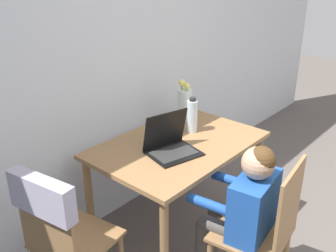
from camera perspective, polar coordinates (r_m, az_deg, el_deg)
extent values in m
cube|color=silver|center=(2.80, -7.97, 10.34)|extent=(6.40, 0.05, 2.50)
cube|color=olive|center=(2.65, 1.48, -2.76)|extent=(1.14, 0.77, 0.03)
cylinder|color=olive|center=(2.34, -0.55, -17.56)|extent=(0.05, 0.05, 0.69)
cylinder|color=olive|center=(3.04, 12.66, -7.35)|extent=(0.05, 0.05, 0.69)
cylinder|color=olive|center=(2.73, -11.28, -11.13)|extent=(0.05, 0.05, 0.69)
cylinder|color=olive|center=(3.36, 2.70, -3.62)|extent=(0.05, 0.05, 0.69)
cube|color=olive|center=(2.39, 11.91, -14.99)|extent=(0.45, 0.45, 0.02)
cube|color=olive|center=(2.20, 17.14, -11.37)|extent=(0.38, 0.07, 0.47)
cylinder|color=olive|center=(2.69, 9.48, -15.45)|extent=(0.04, 0.04, 0.41)
cube|color=olive|center=(2.36, -13.07, -15.66)|extent=(0.46, 0.46, 0.02)
cube|color=olive|center=(2.11, -17.37, -13.02)|extent=(0.08, 0.38, 0.47)
cylinder|color=olive|center=(2.68, -12.73, -15.95)|extent=(0.04, 0.04, 0.41)
cube|color=#ADA3B7|center=(2.03, -17.88, -9.68)|extent=(0.14, 0.40, 0.20)
cube|color=#1E4C9E|center=(2.28, 12.32, -11.23)|extent=(0.37, 0.23, 0.36)
sphere|color=tan|center=(2.14, 12.95, -5.27)|extent=(0.18, 0.18, 0.18)
sphere|color=#4C3319|center=(2.12, 13.38, -4.84)|extent=(0.15, 0.15, 0.15)
cylinder|color=#4C4742|center=(2.47, 9.61, -12.58)|extent=(0.13, 0.29, 0.09)
cylinder|color=#4C4742|center=(2.36, 7.96, -14.56)|extent=(0.13, 0.29, 0.09)
cylinder|color=#4C4742|center=(2.66, 6.42, -15.61)|extent=(0.08, 0.08, 0.43)
cylinder|color=#4C4742|center=(2.55, 4.69, -17.55)|extent=(0.08, 0.08, 0.43)
cylinder|color=#1E4C9E|center=(2.45, 9.09, -7.74)|extent=(0.09, 0.25, 0.06)
cylinder|color=#1E4C9E|center=(2.22, 5.77, -11.21)|extent=(0.09, 0.25, 0.06)
cube|color=black|center=(2.49, 0.87, -3.99)|extent=(0.36, 0.32, 0.01)
cube|color=#2D2D2D|center=(2.49, 0.87, -3.86)|extent=(0.31, 0.24, 0.00)
cube|color=black|center=(2.51, -0.42, -0.50)|extent=(0.31, 0.14, 0.25)
cube|color=silver|center=(2.51, -0.46, -0.46)|extent=(0.28, 0.12, 0.22)
cylinder|color=silver|center=(2.96, 2.43, 3.08)|extent=(0.11, 0.11, 0.24)
cylinder|color=#3D7A38|center=(2.97, 2.62, 3.92)|extent=(0.01, 0.01, 0.22)
sphere|color=#EFDB66|center=(2.93, 2.66, 5.94)|extent=(0.04, 0.04, 0.04)
cylinder|color=#3D7A38|center=(2.94, 1.96, 4.00)|extent=(0.01, 0.01, 0.25)
sphere|color=#EFDB66|center=(2.90, 2.00, 6.30)|extent=(0.05, 0.05, 0.05)
cylinder|color=#3D7A38|center=(2.93, 2.75, 3.69)|extent=(0.01, 0.01, 0.23)
sphere|color=#EFDB66|center=(2.89, 2.79, 5.79)|extent=(0.05, 0.05, 0.05)
cylinder|color=silver|center=(2.77, 3.52, 1.41)|extent=(0.08, 0.08, 0.23)
cylinder|color=#262628|center=(2.72, 3.59, 3.90)|extent=(0.05, 0.05, 0.03)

